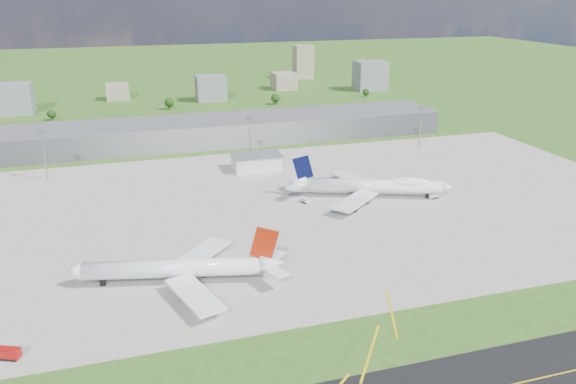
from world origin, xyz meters
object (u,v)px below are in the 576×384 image
object	(u,v)px
fire_truck	(7,354)
van_white_far	(434,196)
tug_yellow	(205,273)
airliner_red_twin	(180,269)
van_white_near	(305,200)
airliner_blue_quad	(373,186)

from	to	relation	value
fire_truck	van_white_far	bearing A→B (deg)	47.63
fire_truck	tug_yellow	size ratio (longest dim) A/B	1.78
airliner_red_twin	van_white_near	xyz separation A→B (m)	(64.92, 59.93, -4.14)
airliner_blue_quad	tug_yellow	xyz separation A→B (m)	(-90.07, -54.92, -4.69)
van_white_near	tug_yellow	bearing A→B (deg)	119.72
fire_truck	tug_yellow	distance (m)	66.73
tug_yellow	van_white_near	size ratio (longest dim) A/B	0.84
airliner_red_twin	tug_yellow	distance (m)	10.07
airliner_blue_quad	tug_yellow	world-z (taller)	airliner_blue_quad
airliner_blue_quad	van_white_far	xyz separation A→B (m)	(27.27, -10.29, -4.47)
tug_yellow	van_white_far	distance (m)	125.55
airliner_blue_quad	fire_truck	xyz separation A→B (m)	(-148.94, -86.35, -4.10)
airliner_red_twin	tug_yellow	size ratio (longest dim) A/B	17.17
airliner_red_twin	van_white_far	world-z (taller)	airliner_red_twin
airliner_blue_quad	van_white_far	bearing A→B (deg)	-0.16
tug_yellow	van_white_near	world-z (taller)	van_white_near
fire_truck	tug_yellow	world-z (taller)	fire_truck
airliner_red_twin	van_white_far	size ratio (longest dim) A/B	14.57
van_white_near	van_white_far	distance (m)	62.21
airliner_red_twin	airliner_blue_quad	bearing A→B (deg)	-136.75
airliner_blue_quad	fire_truck	world-z (taller)	airliner_blue_quad
tug_yellow	van_white_far	xyz separation A→B (m)	(117.35, 44.63, 0.22)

